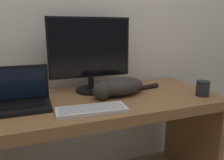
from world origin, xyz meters
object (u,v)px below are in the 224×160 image
at_px(laptop, 20,100).
at_px(coffee_mug, 203,88).
at_px(monitor, 90,54).
at_px(external_keyboard, 92,110).
at_px(cat, 118,86).

xyz_separation_m(laptop, coffee_mug, (1.09, -0.17, 0.00)).
distance_m(monitor, coffee_mug, 0.76).
bearing_deg(laptop, monitor, 20.96).
bearing_deg(laptop, external_keyboard, -28.95).
distance_m(monitor, cat, 0.29).
xyz_separation_m(monitor, external_keyboard, (-0.10, -0.36, -0.25)).
bearing_deg(cat, coffee_mug, -29.40).
relative_size(monitor, external_keyboard, 1.47).
bearing_deg(coffee_mug, laptop, 170.98).
relative_size(laptop, cat, 0.61).
distance_m(monitor, external_keyboard, 0.45).
height_order(monitor, laptop, monitor).
bearing_deg(monitor, cat, -47.64).
relative_size(external_keyboard, cat, 0.71).
bearing_deg(external_keyboard, laptop, 155.42).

